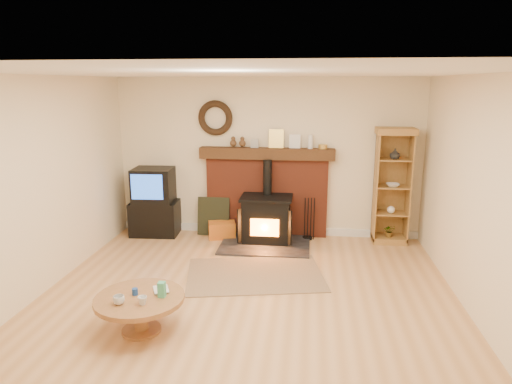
# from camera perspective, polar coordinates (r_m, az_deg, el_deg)

# --- Properties ---
(ground) EXTENTS (5.50, 5.50, 0.00)m
(ground) POSITION_cam_1_polar(r_m,az_deg,el_deg) (5.35, -1.52, -14.47)
(ground) COLOR tan
(ground) RESTS_ON ground
(room_shell) EXTENTS (5.02, 5.52, 2.61)m
(room_shell) POSITION_cam_1_polar(r_m,az_deg,el_deg) (4.88, -1.70, 4.18)
(room_shell) COLOR beige
(room_shell) RESTS_ON ground
(chimney_breast) EXTENTS (2.20, 0.22, 1.78)m
(chimney_breast) POSITION_cam_1_polar(r_m,az_deg,el_deg) (7.57, 1.36, 0.46)
(chimney_breast) COLOR maroon
(chimney_breast) RESTS_ON ground
(wood_stove) EXTENTS (1.40, 1.00, 1.31)m
(wood_stove) POSITION_cam_1_polar(r_m,az_deg,el_deg) (7.30, 1.28, -3.56)
(wood_stove) COLOR black
(wood_stove) RESTS_ON ground
(area_rug) EXTENTS (1.99, 1.56, 0.01)m
(area_rug) POSITION_cam_1_polar(r_m,az_deg,el_deg) (6.21, -0.15, -10.26)
(area_rug) COLOR brown
(area_rug) RESTS_ON ground
(tv_unit) EXTENTS (0.80, 0.59, 1.14)m
(tv_unit) POSITION_cam_1_polar(r_m,az_deg,el_deg) (7.84, -12.58, -1.35)
(tv_unit) COLOR black
(tv_unit) RESTS_ON ground
(curio_cabinet) EXTENTS (0.59, 0.43, 1.84)m
(curio_cabinet) POSITION_cam_1_polar(r_m,az_deg,el_deg) (7.51, 16.62, 0.73)
(curio_cabinet) COLOR olive
(curio_cabinet) RESTS_ON ground
(firelog_box) EXTENTS (0.49, 0.37, 0.27)m
(firelog_box) POSITION_cam_1_polar(r_m,az_deg,el_deg) (7.59, -4.28, -4.76)
(firelog_box) COLOR gold
(firelog_box) RESTS_ON ground
(leaning_painting) EXTENTS (0.54, 0.14, 0.64)m
(leaning_painting) POSITION_cam_1_polar(r_m,az_deg,el_deg) (7.71, -5.33, -3.04)
(leaning_painting) COLOR black
(leaning_painting) RESTS_ON ground
(fire_tools) EXTENTS (0.19, 0.16, 0.70)m
(fire_tools) POSITION_cam_1_polar(r_m,az_deg,el_deg) (7.55, 6.53, -4.76)
(fire_tools) COLOR black
(fire_tools) RESTS_ON ground
(coffee_table) EXTENTS (0.91, 0.91, 0.55)m
(coffee_table) POSITION_cam_1_polar(r_m,az_deg,el_deg) (4.93, -14.31, -13.32)
(coffee_table) COLOR brown
(coffee_table) RESTS_ON ground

